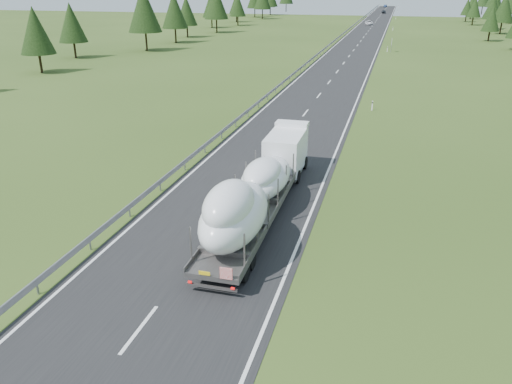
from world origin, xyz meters
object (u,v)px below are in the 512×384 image
(boat_truck, at_px, (257,186))
(distant_van, at_px, (369,23))
(distant_car_dark, at_px, (384,12))
(distant_car_blue, at_px, (385,6))
(highway_sign, at_px, (392,42))

(boat_truck, distance_m, distant_van, 147.54)
(distant_car_dark, bearing_deg, boat_truck, -86.26)
(boat_truck, bearing_deg, distant_car_blue, 90.53)
(distant_car_blue, bearing_deg, boat_truck, -85.06)
(distant_car_dark, bearing_deg, highway_sign, -83.87)
(distant_van, distance_m, distant_car_dark, 69.82)
(boat_truck, height_order, distant_van, boat_truck)
(distant_van, xyz_separation_m, distant_car_dark, (1.98, 69.80, 0.02))
(highway_sign, bearing_deg, boat_truck, -93.91)
(distant_van, bearing_deg, highway_sign, -88.77)
(boat_truck, bearing_deg, distant_car_dark, 90.32)
(highway_sign, distance_m, distant_car_blue, 202.42)
(highway_sign, height_order, distant_car_dark, highway_sign)
(boat_truck, xyz_separation_m, distant_van, (-3.19, 147.50, -1.36))
(boat_truck, xyz_separation_m, distant_car_blue, (-2.60, 280.77, -1.36))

